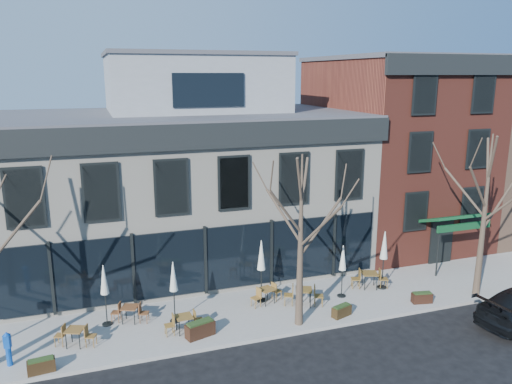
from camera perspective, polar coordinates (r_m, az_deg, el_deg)
name	(u,v)px	position (r m, az deg, el deg)	size (l,w,h in m)	color
ground	(206,298)	(23.81, -5.76, -11.96)	(120.00, 120.00, 0.00)	black
sidewalk_front	(288,306)	(22.81, 3.70, -12.89)	(33.50, 4.70, 0.15)	gray
corner_building	(184,178)	(27.07, -8.28, 1.64)	(18.39, 10.39, 11.10)	beige
red_brick_building	(393,150)	(31.76, 15.34, 4.69)	(8.20, 11.78, 11.18)	maroon
bg_building	(507,150)	(39.02, 26.75, 4.33)	(12.00, 12.00, 10.00)	#8C664C
tree_mid	(301,239)	(19.81, 5.15, -5.42)	(3.50, 3.55, 7.04)	#382B21
tree_right	(485,214)	(24.68, 24.68, -2.28)	(3.72, 3.77, 7.48)	#382B21
call_box	(8,348)	(20.19, -26.48, -15.65)	(0.26, 0.26, 1.29)	#0D48B3
cafe_set_0	(75,335)	(20.64, -19.95, -15.13)	(1.62, 0.95, 0.84)	brown
cafe_set_1	(130,312)	(21.77, -14.21, -13.18)	(1.61, 0.95, 0.83)	brown
cafe_set_2	(184,322)	(20.58, -8.21, -14.49)	(1.61, 0.68, 0.84)	brown
cafe_set_3	(266,294)	(22.70, 1.20, -11.58)	(1.64, 0.89, 0.84)	brown
cafe_set_4	(304,295)	(22.59, 5.46, -11.64)	(1.81, 1.09, 0.94)	brown
cafe_set_5	(370,278)	(24.77, 12.85, -9.60)	(1.82, 1.00, 0.94)	brown
umbrella_0	(104,283)	(21.21, -16.96, -9.92)	(0.42, 0.42, 2.59)	black
umbrella_1	(173,280)	(20.82, -9.42, -9.87)	(0.42, 0.42, 2.63)	black
umbrella_2	(261,259)	(22.29, 0.61, -7.62)	(0.46, 0.46, 2.87)	black
umbrella_3	(343,261)	(23.15, 9.89, -7.73)	(0.40, 0.40, 2.48)	black
umbrella_4	(384,248)	(24.37, 14.44, -6.26)	(0.45, 0.45, 2.83)	black
planter_0	(41,365)	(19.55, -23.33, -17.75)	(0.94, 0.46, 0.51)	#2F200F
planter_1	(200,329)	(20.26, -6.41, -15.29)	(1.22, 0.77, 0.64)	black
planter_2	(342,311)	(21.96, 9.76, -13.22)	(0.96, 0.62, 0.50)	#2E210F
planter_3	(422,297)	(23.99, 18.43, -11.36)	(0.94, 0.52, 0.50)	black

